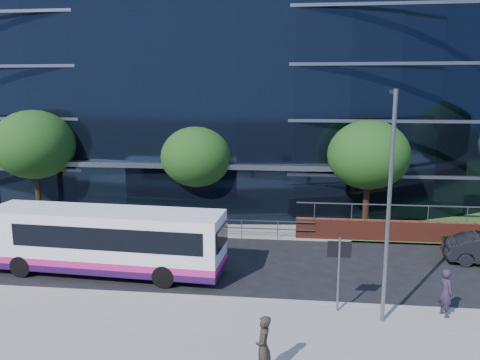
# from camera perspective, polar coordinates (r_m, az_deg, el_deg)

# --- Properties ---
(ground) EXTENTS (200.00, 200.00, 0.00)m
(ground) POSITION_cam_1_polar(r_m,az_deg,el_deg) (19.79, -2.15, -13.31)
(ground) COLOR black
(ground) RESTS_ON ground
(pavement_near) EXTENTS (80.00, 8.00, 0.15)m
(pavement_near) POSITION_cam_1_polar(r_m,az_deg,el_deg) (15.39, -5.17, -20.56)
(pavement_near) COLOR gray
(pavement_near) RESTS_ON ground
(kerb) EXTENTS (80.00, 0.25, 0.16)m
(kerb) POSITION_cam_1_polar(r_m,az_deg,el_deg) (18.86, -2.63, -14.31)
(kerb) COLOR gray
(kerb) RESTS_ON ground
(yellow_line_outer) EXTENTS (80.00, 0.08, 0.01)m
(yellow_line_outer) POSITION_cam_1_polar(r_m,az_deg,el_deg) (19.07, -2.53, -14.26)
(yellow_line_outer) COLOR gold
(yellow_line_outer) RESTS_ON ground
(yellow_line_inner) EXTENTS (80.00, 0.08, 0.01)m
(yellow_line_inner) POSITION_cam_1_polar(r_m,az_deg,el_deg) (19.20, -2.45, -14.07)
(yellow_line_inner) COLOR gold
(yellow_line_inner) RESTS_ON ground
(far_forecourt) EXTENTS (50.00, 8.00, 0.10)m
(far_forecourt) POSITION_cam_1_polar(r_m,az_deg,el_deg) (31.21, -10.02, -4.31)
(far_forecourt) COLOR gray
(far_forecourt) RESTS_ON ground
(glass_office) EXTENTS (44.00, 23.10, 16.00)m
(glass_office) POSITION_cam_1_polar(r_m,az_deg,el_deg) (39.30, -3.41, 10.61)
(glass_office) COLOR black
(glass_office) RESTS_ON ground
(guard_railings) EXTENTS (24.00, 0.05, 1.10)m
(guard_railings) POSITION_cam_1_polar(r_m,az_deg,el_deg) (28.05, -16.34, -4.67)
(guard_railings) COLOR slate
(guard_railings) RESTS_ON ground
(street_sign) EXTENTS (0.85, 0.09, 2.80)m
(street_sign) POSITION_cam_1_polar(r_m,az_deg,el_deg) (17.40, 11.99, -9.38)
(street_sign) COLOR slate
(street_sign) RESTS_ON pavement_near
(tree_far_a) EXTENTS (4.95, 4.95, 6.98)m
(tree_far_a) POSITION_cam_1_polar(r_m,az_deg,el_deg) (31.32, -23.78, 3.96)
(tree_far_a) COLOR black
(tree_far_a) RESTS_ON ground
(tree_far_b) EXTENTS (4.29, 4.29, 6.05)m
(tree_far_b) POSITION_cam_1_polar(r_m,az_deg,el_deg) (28.23, -5.31, 2.84)
(tree_far_b) COLOR black
(tree_far_b) RESTS_ON ground
(tree_far_c) EXTENTS (4.62, 4.62, 6.51)m
(tree_far_c) POSITION_cam_1_polar(r_m,az_deg,el_deg) (27.41, 15.39, 2.95)
(tree_far_c) COLOR black
(tree_far_c) RESTS_ON ground
(tree_dist_e) EXTENTS (4.62, 4.62, 6.51)m
(tree_dist_e) POSITION_cam_1_polar(r_m,az_deg,el_deg) (61.72, 26.86, 6.30)
(tree_dist_e) COLOR black
(tree_dist_e) RESTS_ON ground
(streetlight_east) EXTENTS (0.15, 0.77, 8.00)m
(streetlight_east) POSITION_cam_1_polar(r_m,az_deg,el_deg) (16.41, 17.71, -2.53)
(streetlight_east) COLOR slate
(streetlight_east) RESTS_ON pavement_near
(city_bus) EXTENTS (10.85, 3.11, 2.90)m
(city_bus) POSITION_cam_1_polar(r_m,az_deg,el_deg) (21.84, -15.92, -7.07)
(city_bus) COLOR white
(city_bus) RESTS_ON ground
(pedestrian) EXTENTS (0.60, 0.74, 1.75)m
(pedestrian) POSITION_cam_1_polar(r_m,az_deg,el_deg) (18.62, 23.80, -12.42)
(pedestrian) COLOR #2C2233
(pedestrian) RESTS_ON pavement_near
(pedestrian_b) EXTENTS (0.47, 0.68, 1.81)m
(pedestrian_b) POSITION_cam_1_polar(r_m,az_deg,el_deg) (13.86, 2.86, -19.65)
(pedestrian_b) COLOR #302722
(pedestrian_b) RESTS_ON pavement_near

